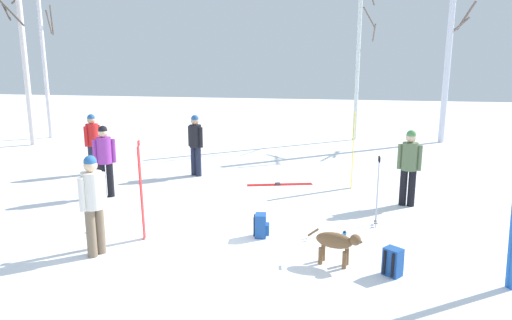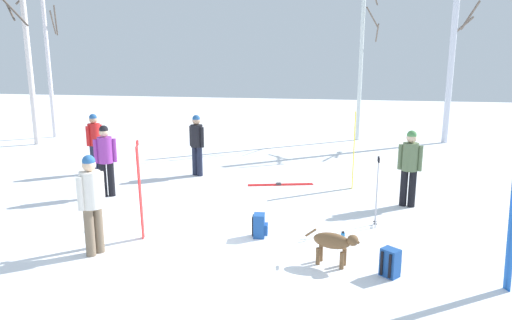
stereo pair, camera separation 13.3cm
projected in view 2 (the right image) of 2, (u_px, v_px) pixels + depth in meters
ground_plane at (184, 246)px, 8.23m from camera, size 60.00×60.00×0.00m
person_0 at (106, 156)px, 10.96m from camera, size 0.47×0.34×1.72m
person_1 at (92, 198)px, 7.69m from camera, size 0.34×0.49×1.72m
person_2 at (95, 140)px, 13.17m from camera, size 0.34×0.48×1.72m
person_3 at (410, 163)px, 10.22m from camera, size 0.51×0.34×1.72m
person_4 at (197, 141)px, 12.93m from camera, size 0.48×0.34×1.72m
dog at (334, 243)px, 7.38m from camera, size 0.88×0.36×0.57m
ski_pair_planted_0 at (512, 224)px, 6.50m from camera, size 0.10×0.21×1.98m
ski_pair_planted_1 at (354, 151)px, 11.65m from camera, size 0.04×0.17×1.96m
ski_pair_planted_2 at (140, 191)px, 8.31m from camera, size 0.07×0.26×1.85m
ski_pair_lying_0 at (280, 184)px, 12.16m from camera, size 1.69×0.62×0.05m
ski_poles_0 at (377, 190)px, 9.03m from camera, size 0.07×0.22×1.40m
backpack_0 at (390, 263)px, 7.05m from camera, size 0.34×0.35×0.44m
backpack_1 at (260, 226)px, 8.60m from camera, size 0.31×0.28×0.44m
water_bottle_0 at (343, 238)px, 8.31m from camera, size 0.07×0.07×0.22m
water_bottle_1 at (97, 225)px, 8.96m from camera, size 0.08×0.08×0.21m
birch_tree_0 at (47, 48)px, 18.66m from camera, size 1.19×1.57×7.01m
birch_tree_1 at (28, 57)px, 17.13m from camera, size 1.24×1.36×6.22m
birch_tree_2 at (362, 50)px, 17.99m from camera, size 0.73×1.22×6.85m
birch_tree_3 at (454, 40)px, 17.37m from camera, size 1.48×1.48×7.41m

